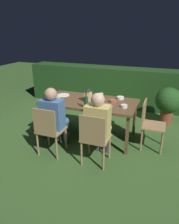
{
  "coord_description": "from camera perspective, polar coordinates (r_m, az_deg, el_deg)",
  "views": [
    {
      "loc": [
        1.33,
        -3.53,
        2.02
      ],
      "look_at": [
        0.0,
        0.0,
        0.53
      ],
      "focal_mm": 33.65,
      "sensor_mm": 36.0,
      "label": 1
    }
  ],
  "objects": [
    {
      "name": "person_in_blue",
      "position": [
        3.63,
        -9.56,
        -1.13
      ],
      "size": [
        0.38,
        0.47,
        1.15
      ],
      "color": "#426699",
      "rests_on": "ground"
    },
    {
      "name": "ground_plane",
      "position": [
        4.28,
        0.0,
        -6.6
      ],
      "size": [
        16.0,
        16.0,
        0.0
      ],
      "primitive_type": "plane",
      "color": "#385B28"
    },
    {
      "name": "green_bottle_on_table",
      "position": [
        3.57,
        -0.91,
        2.69
      ],
      "size": [
        0.07,
        0.07,
        0.29
      ],
      "color": "#144723",
      "rests_on": "dining_table"
    },
    {
      "name": "hedge_backdrop",
      "position": [
        5.97,
        7.15,
        6.91
      ],
      "size": [
        5.02,
        0.63,
        1.05
      ],
      "primitive_type": "cube",
      "color": "#1E4219",
      "rests_on": "ground"
    },
    {
      "name": "lantern_centerpiece",
      "position": [
        3.89,
        -0.33,
        4.9
      ],
      "size": [
        0.15,
        0.15,
        0.27
      ],
      "color": "black",
      "rests_on": "dining_table"
    },
    {
      "name": "plate_b",
      "position": [
        4.34,
        -7.14,
        4.6
      ],
      "size": [
        0.25,
        0.25,
        0.01
      ],
      "primitive_type": "cylinder",
      "color": "white",
      "rests_on": "dining_table"
    },
    {
      "name": "chair_side_left_b",
      "position": [
        3.23,
        1.37,
        -6.83
      ],
      "size": [
        0.42,
        0.4,
        0.87
      ],
      "color": "#9E7A51",
      "rests_on": "ground"
    },
    {
      "name": "wine_glass_a",
      "position": [
        4.09,
        -11.23,
        4.88
      ],
      "size": [
        0.08,
        0.08,
        0.17
      ],
      "color": "silver",
      "rests_on": "dining_table"
    },
    {
      "name": "potted_plant_by_hedge",
      "position": [
        4.99,
        20.6,
        2.49
      ],
      "size": [
        0.57,
        0.57,
        0.84
      ],
      "color": "brown",
      "rests_on": "ground"
    },
    {
      "name": "bowl_dip",
      "position": [
        3.92,
        6.38,
        3.05
      ],
      "size": [
        0.14,
        0.14,
        0.05
      ],
      "color": "#9E5138",
      "rests_on": "dining_table"
    },
    {
      "name": "wine_glass_c",
      "position": [
        4.22,
        -10.33,
        5.47
      ],
      "size": [
        0.08,
        0.08,
        0.17
      ],
      "color": "silver",
      "rests_on": "dining_table"
    },
    {
      "name": "bowl_bread",
      "position": [
        4.12,
        8.38,
        3.85
      ],
      "size": [
        0.14,
        0.14,
        0.05
      ],
      "color": "silver",
      "rests_on": "dining_table"
    },
    {
      "name": "chair_side_left_a",
      "position": [
        3.54,
        -10.97,
        -4.54
      ],
      "size": [
        0.42,
        0.4,
        0.87
      ],
      "color": "#9E7A51",
      "rests_on": "ground"
    },
    {
      "name": "bowl_salad",
      "position": [
        4.08,
        -8.87,
        3.73
      ],
      "size": [
        0.14,
        0.14,
        0.06
      ],
      "color": "#BCAD8E",
      "rests_on": "dining_table"
    },
    {
      "name": "chair_head_far",
      "position": [
        3.85,
        16.05,
        -2.79
      ],
      "size": [
        0.4,
        0.42,
        0.87
      ],
      "color": "#9E7A51",
      "rests_on": "ground"
    },
    {
      "name": "dining_table",
      "position": [
        3.99,
        0.0,
        2.27
      ],
      "size": [
        1.78,
        0.91,
        0.76
      ],
      "color": "brown",
      "rests_on": "ground"
    },
    {
      "name": "wine_glass_b",
      "position": [
        3.9,
        3.19,
        4.43
      ],
      "size": [
        0.08,
        0.08,
        0.17
      ],
      "color": "silver",
      "rests_on": "dining_table"
    },
    {
      "name": "bowl_olives",
      "position": [
        3.68,
        9.39,
        1.62
      ],
      "size": [
        0.11,
        0.11,
        0.05
      ],
      "color": "silver",
      "rests_on": "dining_table"
    },
    {
      "name": "plate_a",
      "position": [
        3.67,
        4.23,
        1.52
      ],
      "size": [
        0.26,
        0.26,
        0.01
      ],
      "primitive_type": "cylinder",
      "color": "white",
      "rests_on": "dining_table"
    },
    {
      "name": "person_in_mustard",
      "position": [
        3.32,
        2.51,
        -3.02
      ],
      "size": [
        0.38,
        0.47,
        1.15
      ],
      "color": "tan",
      "rests_on": "ground"
    }
  ]
}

